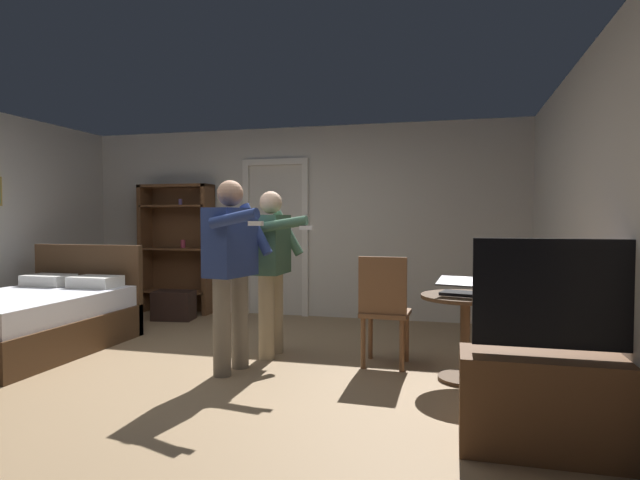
# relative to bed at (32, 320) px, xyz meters

# --- Properties ---
(ground_plane) EXTENTS (6.63, 6.63, 0.00)m
(ground_plane) POSITION_rel_bed_xyz_m (2.02, -0.25, -0.30)
(ground_plane) COLOR #997A56
(wall_back) EXTENTS (6.27, 0.12, 2.55)m
(wall_back) POSITION_rel_bed_xyz_m (2.02, 2.52, 0.97)
(wall_back) COLOR beige
(wall_back) RESTS_ON ground_plane
(wall_right) EXTENTS (0.12, 5.66, 2.55)m
(wall_right) POSITION_rel_bed_xyz_m (5.09, -0.25, 0.97)
(wall_right) COLOR beige
(wall_right) RESTS_ON ground_plane
(doorway_frame) EXTENTS (0.93, 0.08, 2.13)m
(doorway_frame) POSITION_rel_bed_xyz_m (1.74, 2.44, 0.92)
(doorway_frame) COLOR white
(doorway_frame) RESTS_ON ground_plane
(bed) EXTENTS (1.39, 1.91, 1.02)m
(bed) POSITION_rel_bed_xyz_m (0.00, 0.00, 0.00)
(bed) COLOR #4C331E
(bed) RESTS_ON ground_plane
(bookshelf) EXTENTS (1.04, 0.32, 1.80)m
(bookshelf) POSITION_rel_bed_xyz_m (0.33, 2.30, 0.67)
(bookshelf) COLOR brown
(bookshelf) RESTS_ON ground_plane
(tv_flatscreen) EXTENTS (1.18, 0.40, 1.21)m
(tv_flatscreen) POSITION_rel_bed_xyz_m (4.73, -1.22, 0.05)
(tv_flatscreen) COLOR brown
(tv_flatscreen) RESTS_ON ground_plane
(side_table) EXTENTS (0.72, 0.72, 0.70)m
(side_table) POSITION_rel_bed_xyz_m (4.20, 0.05, 0.17)
(side_table) COLOR #4C331E
(side_table) RESTS_ON ground_plane
(laptop) EXTENTS (0.39, 0.39, 0.15)m
(laptop) POSITION_rel_bed_xyz_m (4.16, 0.01, 0.45)
(laptop) COLOR black
(laptop) RESTS_ON side_table
(bottle_on_table) EXTENTS (0.06, 0.06, 0.28)m
(bottle_on_table) POSITION_rel_bed_xyz_m (4.34, -0.03, 0.51)
(bottle_on_table) COLOR #3D5425
(bottle_on_table) RESTS_ON side_table
(wooden_chair) EXTENTS (0.43, 0.43, 0.99)m
(wooden_chair) POSITION_rel_bed_xyz_m (3.51, 0.27, 0.24)
(wooden_chair) COLOR brown
(wooden_chair) RESTS_ON ground_plane
(person_blue_shirt) EXTENTS (0.61, 0.71, 1.65)m
(person_blue_shirt) POSITION_rel_bed_xyz_m (2.26, -0.20, 0.66)
(person_blue_shirt) COLOR gray
(person_blue_shirt) RESTS_ON ground_plane
(person_striped_shirt) EXTENTS (0.63, 0.59, 1.58)m
(person_striped_shirt) POSITION_rel_bed_xyz_m (2.42, 0.39, 0.61)
(person_striped_shirt) COLOR tan
(person_striped_shirt) RESTS_ON ground_plane
(suitcase_dark) EXTENTS (0.55, 0.38, 0.38)m
(suitcase_dark) POSITION_rel_bed_xyz_m (0.56, 1.76, -0.12)
(suitcase_dark) COLOR black
(suitcase_dark) RESTS_ON ground_plane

